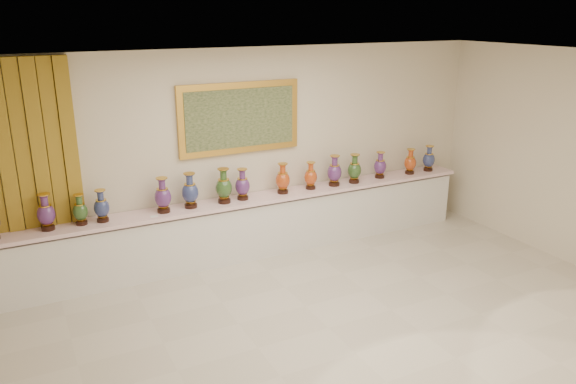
{
  "coord_description": "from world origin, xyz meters",
  "views": [
    {
      "loc": [
        -2.98,
        -4.82,
        3.47
      ],
      "look_at": [
        0.34,
        1.7,
        1.1
      ],
      "focal_mm": 35.0,
      "sensor_mm": 36.0,
      "label": 1
    }
  ],
  "objects": [
    {
      "name": "vase_14",
      "position": [
        3.26,
        2.23,
        1.09
      ],
      "size": [
        0.21,
        0.21,
        0.43
      ],
      "rotation": [
        0.0,
        0.0,
        0.07
      ],
      "color": "black",
      "rests_on": "counter"
    },
    {
      "name": "vase_3",
      "position": [
        -2.04,
        2.25,
        1.09
      ],
      "size": [
        0.26,
        0.26,
        0.42
      ],
      "rotation": [
        0.0,
        0.0,
        0.41
      ],
      "color": "black",
      "rests_on": "counter"
    },
    {
      "name": "vase_8",
      "position": [
        0.54,
        2.25,
        1.1
      ],
      "size": [
        0.22,
        0.22,
        0.46
      ],
      "rotation": [
        0.0,
        0.0,
        -0.04
      ],
      "color": "black",
      "rests_on": "counter"
    },
    {
      "name": "counter",
      "position": [
        0.0,
        2.27,
        0.44
      ],
      "size": [
        7.28,
        0.48,
        0.9
      ],
      "color": "white",
      "rests_on": "ground"
    },
    {
      "name": "label_card",
      "position": [
        -1.41,
        2.13,
        0.9
      ],
      "size": [
        0.1,
        0.06,
        0.0
      ],
      "primitive_type": "cube",
      "color": "white",
      "rests_on": "counter"
    },
    {
      "name": "vase_4",
      "position": [
        -1.25,
        2.23,
        1.12
      ],
      "size": [
        0.26,
        0.26,
        0.48
      ],
      "rotation": [
        0.0,
        0.0,
        -0.22
      ],
      "color": "black",
      "rests_on": "counter"
    },
    {
      "name": "vase_1",
      "position": [
        -2.69,
        2.26,
        1.11
      ],
      "size": [
        0.26,
        0.26,
        0.46
      ],
      "rotation": [
        0.0,
        0.0,
        0.27
      ],
      "color": "black",
      "rests_on": "counter"
    },
    {
      "name": "vase_10",
      "position": [
        1.41,
        2.22,
        1.11
      ],
      "size": [
        0.29,
        0.29,
        0.48
      ],
      "rotation": [
        0.0,
        0.0,
        -0.38
      ],
      "color": "black",
      "rests_on": "counter"
    },
    {
      "name": "room",
      "position": [
        -2.55,
        2.44,
        1.59
      ],
      "size": [
        8.0,
        8.0,
        8.0
      ],
      "color": "beige",
      "rests_on": "ground"
    },
    {
      "name": "vase_7",
      "position": [
        -0.1,
        2.25,
        1.1
      ],
      "size": [
        0.28,
        0.28,
        0.45
      ],
      "rotation": [
        0.0,
        0.0,
        -0.41
      ],
      "color": "black",
      "rests_on": "counter"
    },
    {
      "name": "vase_9",
      "position": [
        1.0,
        2.24,
        1.09
      ],
      "size": [
        0.21,
        0.21,
        0.42
      ],
      "rotation": [
        0.0,
        0.0,
        0.09
      ],
      "color": "black",
      "rests_on": "counter"
    },
    {
      "name": "vase_2",
      "position": [
        -2.3,
        2.26,
        1.08
      ],
      "size": [
        0.24,
        0.24,
        0.4
      ],
      "rotation": [
        0.0,
        0.0,
        0.39
      ],
      "color": "black",
      "rests_on": "counter"
    },
    {
      "name": "vase_11",
      "position": [
        1.77,
        2.21,
        1.11
      ],
      "size": [
        0.23,
        0.23,
        0.46
      ],
      "rotation": [
        0.0,
        0.0,
        -0.09
      ],
      "color": "black",
      "rests_on": "counter"
    },
    {
      "name": "ground",
      "position": [
        0.0,
        0.0,
        0.0
      ],
      "size": [
        8.0,
        8.0,
        0.0
      ],
      "primitive_type": "plane",
      "color": "beige",
      "rests_on": "ground"
    },
    {
      "name": "vase_5",
      "position": [
        -0.87,
        2.25,
        1.12
      ],
      "size": [
        0.29,
        0.29,
        0.49
      ],
      "rotation": [
        0.0,
        0.0,
        0.35
      ],
      "color": "black",
      "rests_on": "counter"
    },
    {
      "name": "vase_6",
      "position": [
        -0.39,
        2.23,
        1.12
      ],
      "size": [
        0.25,
        0.25,
        0.5
      ],
      "rotation": [
        0.0,
        0.0,
        -0.09
      ],
      "color": "black",
      "rests_on": "counter"
    },
    {
      "name": "vase_12",
      "position": [
        2.29,
        2.26,
        1.09
      ],
      "size": [
        0.2,
        0.2,
        0.43
      ],
      "rotation": [
        0.0,
        0.0,
        0.04
      ],
      "color": "black",
      "rests_on": "counter"
    },
    {
      "name": "vase_13",
      "position": [
        2.87,
        2.22,
        1.09
      ],
      "size": [
        0.21,
        0.21,
        0.42
      ],
      "rotation": [
        0.0,
        0.0,
        0.08
      ],
      "color": "black",
      "rests_on": "counter"
    }
  ]
}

